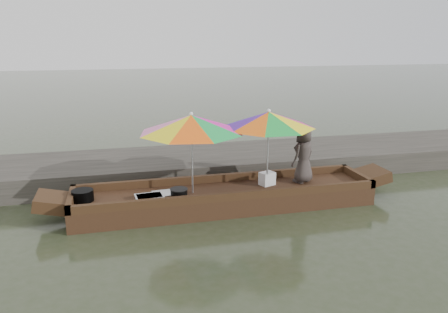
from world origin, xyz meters
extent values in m
plane|color=#2B351D|center=(0.00, 0.00, 0.00)|extent=(80.00, 80.00, 0.00)
cube|color=#2D2B26|center=(0.00, 2.20, 0.25)|extent=(22.00, 2.20, 0.50)
cube|color=black|center=(0.00, 0.00, 0.17)|extent=(5.78, 1.20, 0.35)
cylinder|color=black|center=(-2.64, 0.06, 0.45)|extent=(0.39, 0.39, 0.20)
cube|color=silver|center=(-1.47, -0.19, 0.39)|extent=(0.54, 0.39, 0.09)
cube|color=silver|center=(-1.14, -0.02, 0.38)|extent=(0.54, 0.40, 0.06)
cylinder|color=black|center=(-0.92, -0.15, 0.42)|extent=(0.31, 0.31, 0.15)
cube|color=silver|center=(0.89, 0.12, 0.48)|extent=(0.34, 0.31, 0.26)
imported|color=#37302C|center=(1.66, 0.12, 0.93)|extent=(0.67, 0.60, 1.15)
camera|label=1|loc=(-1.93, -7.74, 3.21)|focal=35.00mm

